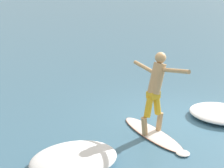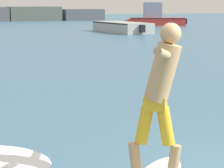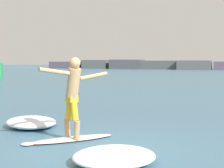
# 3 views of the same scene
# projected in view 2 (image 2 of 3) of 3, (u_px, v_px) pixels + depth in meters

# --- Properties ---
(surfer) EXTENTS (1.06, 1.47, 1.86)m
(surfer) POSITION_uv_depth(u_px,v_px,m) (161.00, 87.00, 6.18)
(surfer) COLOR tan
(surfer) RESTS_ON surfboard
(fishing_boat_near_jetty) EXTENTS (6.19, 3.79, 3.18)m
(fishing_boat_near_jetty) POSITION_uv_depth(u_px,v_px,m) (155.00, 18.00, 52.27)
(fishing_boat_near_jetty) COLOR red
(fishing_boat_near_jetty) RESTS_ON ground
(small_boat_offshore) EXTENTS (2.37, 7.96, 0.77)m
(small_boat_offshore) POSITION_uv_depth(u_px,v_px,m) (121.00, 27.00, 40.27)
(small_boat_offshore) COLOR #AEB1AB
(small_boat_offshore) RESTS_ON ground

